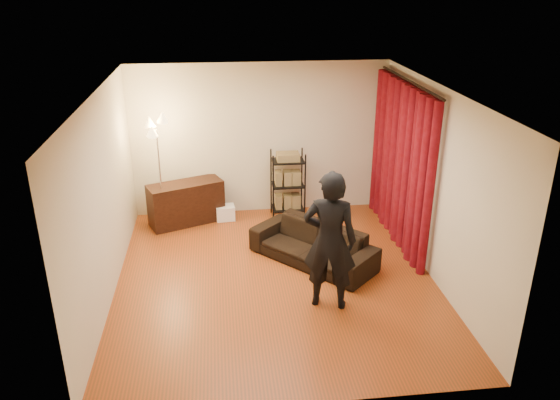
{
  "coord_description": "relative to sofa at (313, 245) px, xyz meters",
  "views": [
    {
      "loc": [
        -0.73,
        -6.78,
        4.09
      ],
      "look_at": [
        0.1,
        0.3,
        1.1
      ],
      "focal_mm": 35.0,
      "sensor_mm": 36.0,
      "label": 1
    }
  ],
  "objects": [
    {
      "name": "storage_boxes",
      "position": [
        -1.28,
        1.68,
        -0.15
      ],
      "size": [
        0.34,
        0.28,
        0.27
      ],
      "primitive_type": null,
      "rotation": [
        0.0,
        0.0,
        0.06
      ],
      "color": "white",
      "rests_on": "ground"
    },
    {
      "name": "wall_right",
      "position": [
        1.63,
        -0.44,
        1.07
      ],
      "size": [
        0.0,
        5.0,
        5.0
      ],
      "primitive_type": "plane",
      "rotation": [
        1.57,
        0.0,
        -1.57
      ],
      "color": "beige",
      "rests_on": "ground"
    },
    {
      "name": "curtain",
      "position": [
        1.51,
        0.68,
        0.99
      ],
      "size": [
        0.22,
        2.65,
        2.55
      ],
      "primitive_type": null,
      "color": "maroon",
      "rests_on": "ground"
    },
    {
      "name": "wall_left",
      "position": [
        -2.87,
        -0.44,
        1.07
      ],
      "size": [
        0.0,
        5.0,
        5.0
      ],
      "primitive_type": "plane",
      "rotation": [
        1.57,
        0.0,
        1.57
      ],
      "color": "beige",
      "rests_on": "ground"
    },
    {
      "name": "wall_front",
      "position": [
        -0.62,
        -2.94,
        1.07
      ],
      "size": [
        5.0,
        0.0,
        5.0
      ],
      "primitive_type": "plane",
      "rotation": [
        -1.57,
        0.0,
        0.0
      ],
      "color": "beige",
      "rests_on": "ground"
    },
    {
      "name": "wire_shelf",
      "position": [
        -0.16,
        1.69,
        0.33
      ],
      "size": [
        0.63,
        0.51,
        1.22
      ],
      "primitive_type": null,
      "rotation": [
        0.0,
        0.0,
        0.24
      ],
      "color": "black",
      "rests_on": "ground"
    },
    {
      "name": "wall_back",
      "position": [
        -0.62,
        2.06,
        1.07
      ],
      "size": [
        5.0,
        0.0,
        5.0
      ],
      "primitive_type": "plane",
      "rotation": [
        1.57,
        0.0,
        0.0
      ],
      "color": "beige",
      "rests_on": "ground"
    },
    {
      "name": "floor",
      "position": [
        -0.62,
        -0.44,
        -0.28
      ],
      "size": [
        5.0,
        5.0,
        0.0
      ],
      "primitive_type": "plane",
      "color": "#963A13",
      "rests_on": "ground"
    },
    {
      "name": "person",
      "position": [
        -0.0,
        -1.17,
        0.65
      ],
      "size": [
        0.79,
        0.63,
        1.88
      ],
      "primitive_type": "imported",
      "rotation": [
        0.0,
        0.0,
        2.84
      ],
      "color": "black",
      "rests_on": "ground"
    },
    {
      "name": "sofa",
      "position": [
        0.0,
        0.0,
        0.0
      ],
      "size": [
        1.89,
        1.94,
        0.57
      ],
      "primitive_type": "imported",
      "rotation": [
        0.0,
        0.0,
        -0.82
      ],
      "color": "black",
      "rests_on": "ground"
    },
    {
      "name": "curtain_rod",
      "position": [
        1.53,
        0.68,
        2.3
      ],
      "size": [
        0.04,
        2.65,
        0.04
      ],
      "primitive_type": "cylinder",
      "rotation": [
        1.57,
        0.0,
        0.0
      ],
      "color": "black",
      "rests_on": "wall_right"
    },
    {
      "name": "floor_lamp",
      "position": [
        -2.33,
        1.44,
        0.7
      ],
      "size": [
        0.42,
        0.42,
        1.96
      ],
      "primitive_type": null,
      "rotation": [
        0.0,
        0.0,
        -0.23
      ],
      "color": "silver",
      "rests_on": "ground"
    },
    {
      "name": "ceiling",
      "position": [
        -0.62,
        -0.44,
        2.42
      ],
      "size": [
        5.0,
        5.0,
        0.0
      ],
      "primitive_type": "plane",
      "rotation": [
        3.14,
        0.0,
        0.0
      ],
      "color": "white",
      "rests_on": "ground"
    },
    {
      "name": "media_cabinet",
      "position": [
        -1.96,
        1.65,
        0.09
      ],
      "size": [
        1.36,
        0.92,
        0.74
      ],
      "primitive_type": "cube",
      "rotation": [
        0.0,
        0.0,
        0.38
      ],
      "color": "black",
      "rests_on": "ground"
    }
  ]
}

